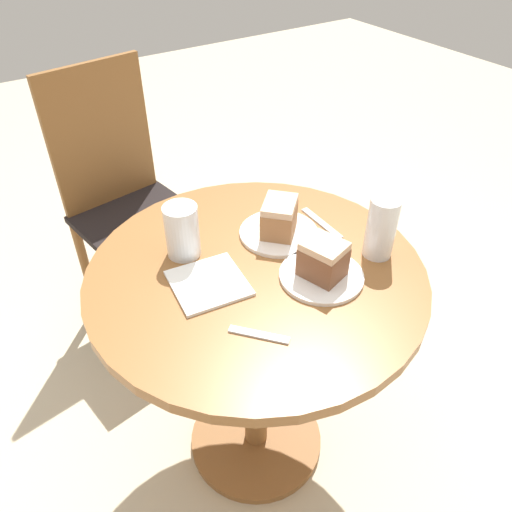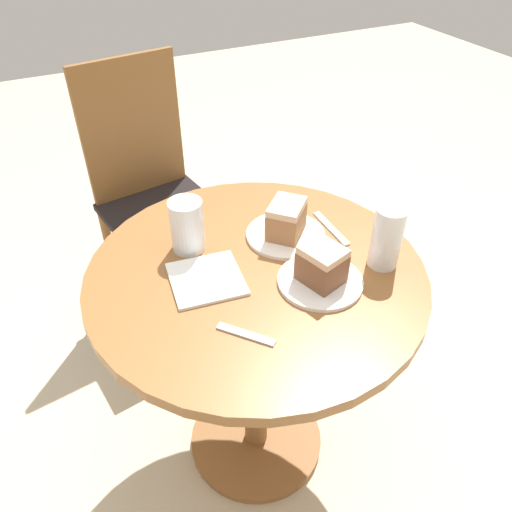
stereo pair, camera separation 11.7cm
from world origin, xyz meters
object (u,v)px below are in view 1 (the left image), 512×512
plate_far (321,276)px  glass_water (381,231)px  chair (127,202)px  cake_slice_far (323,259)px  cake_slice_near (279,217)px  plate_near (279,233)px  glass_lemonade (182,233)px

plate_far → glass_water: 0.18m
plate_far → glass_water: glass_water is taller
chair → cake_slice_far: bearing=-89.8°
chair → glass_water: 1.03m
plate_far → chair: bearing=98.9°
glass_water → cake_slice_near: bearing=128.0°
plate_near → glass_lemonade: (-0.24, 0.07, 0.06)m
glass_lemonade → glass_water: glass_water is taller
cake_slice_far → plate_near: bearing=85.4°
chair → glass_water: size_ratio=6.32×
cake_slice_far → glass_water: glass_water is taller
plate_near → glass_water: glass_water is taller
chair → plate_near: bearing=-86.3°
plate_near → glass_lemonade: glass_lemonade is taller
cake_slice_near → glass_lemonade: (-0.24, 0.07, 0.01)m
plate_far → cake_slice_near: cake_slice_near is taller
plate_near → glass_water: size_ratio=1.30×
glass_lemonade → glass_water: 0.48m
plate_far → cake_slice_near: bearing=85.4°
plate_near → cake_slice_far: (-0.02, -0.19, 0.05)m
chair → plate_far: (0.14, -0.93, 0.24)m
cake_slice_near → cake_slice_far: bearing=-94.6°
plate_near → glass_water: bearing=-52.0°
glass_water → plate_far: bearing=178.1°
cake_slice_far → cake_slice_near: bearing=85.4°
chair → cake_slice_near: chair is taller
glass_water → plate_near: bearing=128.0°
chair → plate_near: size_ratio=4.85×
plate_near → cake_slice_far: size_ratio=1.80×
plate_near → cake_slice_far: bearing=-94.6°
chair → glass_lemonade: bearing=-105.6°
plate_far → cake_slice_far: cake_slice_far is taller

